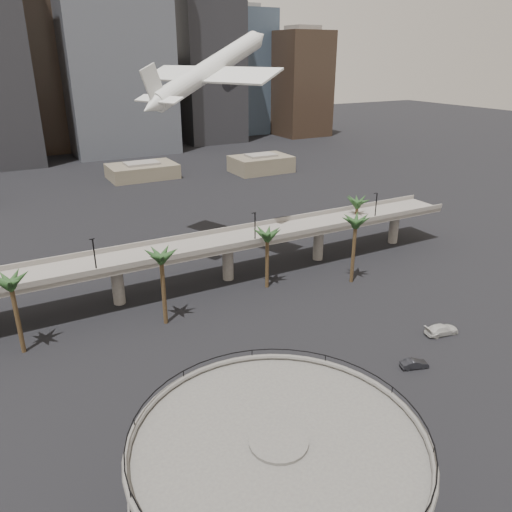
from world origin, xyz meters
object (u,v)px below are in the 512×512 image
parking_ramp (277,506)px  overpass (175,255)px  car_c (442,329)px  car_b (414,364)px  airborne_jet (210,70)px  car_a (257,422)px

parking_ramp → overpass: size_ratio=0.17×
car_c → car_b: bearing=123.4°
parking_ramp → car_b: 39.90m
overpass → airborne_jet: airborne_jet is taller
overpass → car_a: overpass is taller
car_c → airborne_jet: bearing=29.4°
car_b → car_c: size_ratio=0.71×
car_a → car_c: bearing=-99.5°
car_b → car_a: bearing=107.2°
parking_ramp → car_b: bearing=28.1°
overpass → airborne_jet: (14.22, 13.30, 31.94)m
parking_ramp → car_a: 22.18m
parking_ramp → airborne_jet: bearing=69.4°
car_b → parking_ramp: bearing=135.6°
parking_ramp → car_a: parking_ramp is taller
parking_ramp → car_a: bearing=65.7°
parking_ramp → car_a: size_ratio=5.14×
airborne_jet → car_b: 66.78m
parking_ramp → overpass: bearing=77.6°
overpass → car_b: (21.26, -40.73, -6.67)m
car_b → overpass: bearing=45.1°
overpass → car_b: 46.43m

